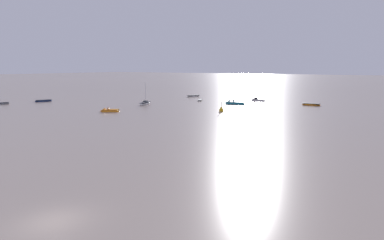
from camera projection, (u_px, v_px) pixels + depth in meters
The scene contains 11 objects.
ground_plane at pixel (54, 222), 21.55m from camera, with size 800.00×800.00×0.00m, color gray.
rowboat_moored_0 at pixel (193, 96), 109.43m from camera, with size 3.50×4.85×0.73m.
rowboat_moored_1 at pixel (311, 105), 85.23m from camera, with size 4.61×1.59×0.73m.
rowboat_moored_2 at pixel (200, 100), 96.38m from camera, with size 2.25×3.34×0.50m.
motorboat_moored_1 at pixel (233, 103), 88.45m from camera, with size 5.57×2.96×1.82m.
sailboat_moored_1 at pixel (145, 104), 86.99m from camera, with size 3.13×5.49×5.88m.
motorboat_moored_2 at pixel (256, 100), 96.37m from camera, with size 4.47×2.13×1.63m.
rowboat_moored_4 at pixel (44, 101), 94.25m from camera, with size 3.38×4.75×0.71m.
motorboat_moored_3 at pixel (108, 111), 73.41m from camera, with size 4.16×3.53×1.41m.
rowboat_moored_6 at pixel (0, 104), 87.23m from camera, with size 3.14×4.54×0.68m.
channel_buoy at pixel (221, 109), 73.89m from camera, with size 0.90×0.90×2.30m.
Camera 1 is at (18.54, -12.03, 9.95)m, focal length 31.22 mm.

